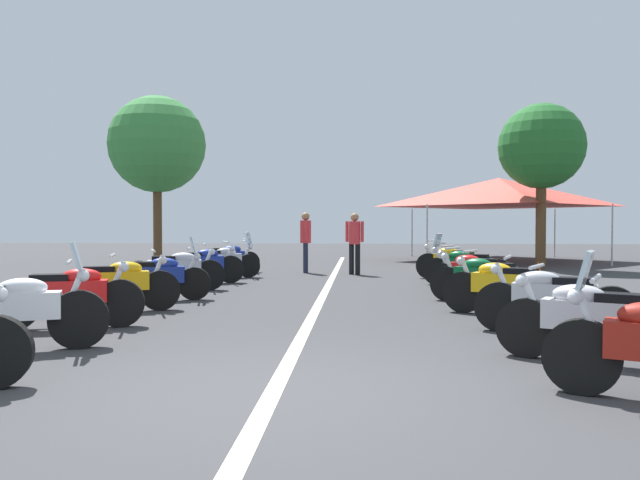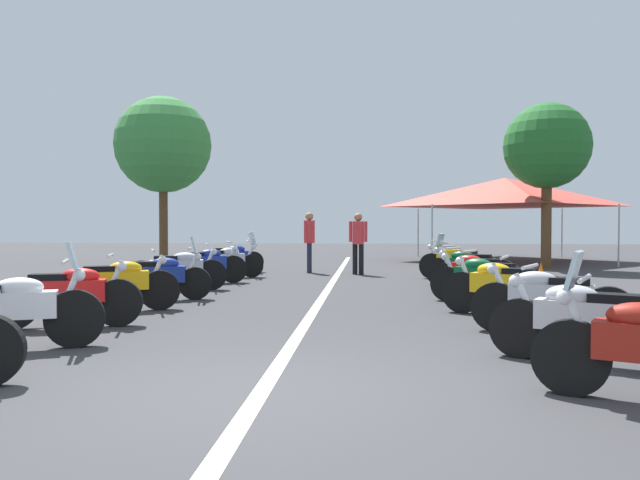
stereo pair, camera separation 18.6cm
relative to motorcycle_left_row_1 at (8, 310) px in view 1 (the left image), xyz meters
The scene contains 23 objects.
ground_plane 3.55m from the motorcycle_left_row_1, 116.18° to the right, with size 80.00×80.00×0.00m, color #38383A.
lane_centre_stripe 6.32m from the motorcycle_left_row_1, 30.02° to the right, with size 28.58×0.16×0.01m, color beige.
motorcycle_left_row_1 is the anchor object (origin of this frame).
motorcycle_left_row_2 1.55m from the motorcycle_left_row_1, ahead, with size 0.84×1.97×1.01m.
motorcycle_left_row_3 3.14m from the motorcycle_left_row_1, ahead, with size 0.99×1.99×1.01m.
motorcycle_left_row_4 4.66m from the motorcycle_left_row_1, ahead, with size 0.76×2.05×1.20m.
motorcycle_left_row_5 6.33m from the motorcycle_left_row_1, ahead, with size 0.83×2.08×1.01m.
motorcycle_left_row_6 7.88m from the motorcycle_left_row_1, ahead, with size 1.03×2.00×1.01m.
motorcycle_left_row_7 9.47m from the motorcycle_left_row_1, ahead, with size 0.91×2.09×1.20m.
motorcycle_left_row_8 11.15m from the motorcycle_left_row_1, ahead, with size 1.01×1.86×1.20m.
motorcycle_right_row_1 6.27m from the motorcycle_left_row_1, 91.65° to the right, with size 1.08×1.87×1.00m.
motorcycle_right_row_2 6.54m from the motorcycle_left_row_1, 76.57° to the right, with size 0.93×1.94×1.01m.
motorcycle_right_row_3 6.88m from the motorcycle_left_row_1, 62.91° to the right, with size 1.11×1.84×1.01m.
motorcycle_right_row_4 7.65m from the motorcycle_left_row_1, 53.24° to the right, with size 1.27×1.91×1.00m.
motorcycle_right_row_5 8.80m from the motorcycle_left_row_1, 45.07° to the right, with size 1.17×1.83×0.98m.
motorcycle_right_row_6 10.00m from the motorcycle_left_row_1, 39.14° to the right, with size 1.05×1.95×1.21m.
motorcycle_right_row_7 11.31m from the motorcycle_left_row_1, 33.78° to the right, with size 1.04×1.92×1.01m.
traffic_cone_0 10.58m from the motorcycle_left_row_1, 47.25° to the right, with size 0.36×0.36×0.61m.
bystander_0 11.63m from the motorcycle_left_row_1, 11.46° to the right, with size 0.53×0.32×1.76m.
bystander_1 11.51m from the motorcycle_left_row_1, 18.96° to the right, with size 0.32×0.52×1.73m.
roadside_tree_0 17.05m from the motorcycle_left_row_1, 35.28° to the right, with size 2.71×2.71×5.26m.
roadside_tree_1 16.85m from the motorcycle_left_row_1, 12.71° to the left, with size 3.56×3.56×6.15m.
event_tent 20.19m from the motorcycle_left_row_1, 27.40° to the right, with size 6.82×6.82×3.20m.
Camera 1 is at (-5.06, -0.73, 1.43)m, focal length 34.91 mm.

